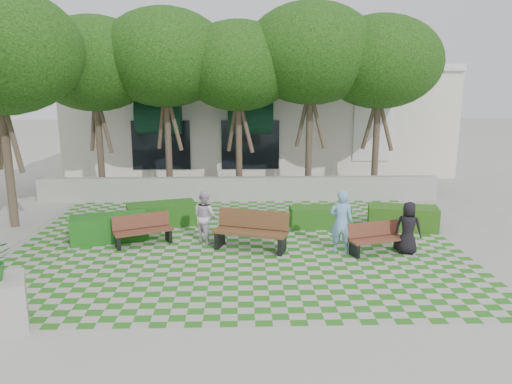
{
  "coord_description": "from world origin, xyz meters",
  "views": [
    {
      "loc": [
        0.09,
        -12.18,
        4.53
      ],
      "look_at": [
        0.5,
        1.5,
        1.4
      ],
      "focal_mm": 35.0,
      "sensor_mm": 36.0,
      "label": 1
    }
  ],
  "objects_px": {
    "bench_mid": "(251,231)",
    "person_dark": "(408,228)",
    "bench_west": "(143,230)",
    "hedge_west": "(109,228)",
    "hedge_midright": "(320,217)",
    "hedge_east": "(403,218)",
    "hedge_midleft": "(162,214)",
    "person_blue": "(341,222)",
    "bench_east": "(376,239)",
    "person_white": "(205,217)"
  },
  "relations": [
    {
      "from": "hedge_west",
      "to": "person_white",
      "type": "xyz_separation_m",
      "value": [
        2.75,
        -0.2,
        0.37
      ]
    },
    {
      "from": "hedge_midleft",
      "to": "person_blue",
      "type": "distance_m",
      "value": 5.79
    },
    {
      "from": "bench_west",
      "to": "hedge_west",
      "type": "bearing_deg",
      "value": 135.65
    },
    {
      "from": "bench_east",
      "to": "hedge_west",
      "type": "distance_m",
      "value": 7.44
    },
    {
      "from": "hedge_west",
      "to": "hedge_east",
      "type": "bearing_deg",
      "value": 5.33
    },
    {
      "from": "hedge_east",
      "to": "bench_mid",
      "type": "bearing_deg",
      "value": -160.28
    },
    {
      "from": "bench_mid",
      "to": "person_white",
      "type": "xyz_separation_m",
      "value": [
        -1.29,
        0.66,
        0.24
      ]
    },
    {
      "from": "bench_west",
      "to": "hedge_east",
      "type": "xyz_separation_m",
      "value": [
        7.68,
        1.19,
        -0.04
      ]
    },
    {
      "from": "hedge_midright",
      "to": "hedge_midleft",
      "type": "height_order",
      "value": "hedge_midleft"
    },
    {
      "from": "bench_west",
      "to": "hedge_east",
      "type": "bearing_deg",
      "value": -15.48
    },
    {
      "from": "hedge_west",
      "to": "person_dark",
      "type": "distance_m",
      "value": 8.26
    },
    {
      "from": "hedge_midright",
      "to": "hedge_east",
      "type": "bearing_deg",
      "value": -7.51
    },
    {
      "from": "bench_west",
      "to": "hedge_east",
      "type": "distance_m",
      "value": 7.77
    },
    {
      "from": "hedge_west",
      "to": "person_dark",
      "type": "relative_size",
      "value": 1.5
    },
    {
      "from": "hedge_east",
      "to": "person_dark",
      "type": "bearing_deg",
      "value": -104.57
    },
    {
      "from": "person_blue",
      "to": "person_white",
      "type": "bearing_deg",
      "value": -6.52
    },
    {
      "from": "hedge_east",
      "to": "bench_west",
      "type": "bearing_deg",
      "value": -171.22
    },
    {
      "from": "bench_east",
      "to": "hedge_midright",
      "type": "bearing_deg",
      "value": 98.01
    },
    {
      "from": "bench_east",
      "to": "person_white",
      "type": "bearing_deg",
      "value": 149.86
    },
    {
      "from": "hedge_midleft",
      "to": "hedge_east",
      "type": "bearing_deg",
      "value": -4.73
    },
    {
      "from": "bench_east",
      "to": "person_white",
      "type": "xyz_separation_m",
      "value": [
        -4.59,
        1.05,
        0.35
      ]
    },
    {
      "from": "hedge_west",
      "to": "person_blue",
      "type": "bearing_deg",
      "value": -10.8
    },
    {
      "from": "hedge_midleft",
      "to": "hedge_west",
      "type": "bearing_deg",
      "value": -131.55
    },
    {
      "from": "bench_east",
      "to": "person_blue",
      "type": "xyz_separation_m",
      "value": [
        -0.95,
        0.03,
        0.46
      ]
    },
    {
      "from": "hedge_east",
      "to": "person_white",
      "type": "height_order",
      "value": "person_white"
    },
    {
      "from": "bench_mid",
      "to": "hedge_midright",
      "type": "bearing_deg",
      "value": 61.62
    },
    {
      "from": "hedge_west",
      "to": "person_blue",
      "type": "xyz_separation_m",
      "value": [
        6.39,
        -1.22,
        0.48
      ]
    },
    {
      "from": "bench_mid",
      "to": "bench_west",
      "type": "xyz_separation_m",
      "value": [
        -3.01,
        0.49,
        -0.1
      ]
    },
    {
      "from": "hedge_midleft",
      "to": "person_dark",
      "type": "height_order",
      "value": "person_dark"
    },
    {
      "from": "bench_west",
      "to": "hedge_east",
      "type": "relative_size",
      "value": 0.81
    },
    {
      "from": "hedge_west",
      "to": "person_blue",
      "type": "relative_size",
      "value": 1.23
    },
    {
      "from": "bench_mid",
      "to": "bench_west",
      "type": "distance_m",
      "value": 3.05
    },
    {
      "from": "bench_mid",
      "to": "hedge_midleft",
      "type": "height_order",
      "value": "bench_mid"
    },
    {
      "from": "hedge_midright",
      "to": "bench_west",
      "type": "bearing_deg",
      "value": -163.72
    },
    {
      "from": "bench_east",
      "to": "hedge_east",
      "type": "bearing_deg",
      "value": 39.39
    },
    {
      "from": "person_dark",
      "to": "hedge_west",
      "type": "bearing_deg",
      "value": 18.02
    },
    {
      "from": "bench_mid",
      "to": "person_dark",
      "type": "xyz_separation_m",
      "value": [
        4.11,
        -0.47,
        0.2
      ]
    },
    {
      "from": "person_blue",
      "to": "bench_east",
      "type": "bearing_deg",
      "value": -173.0
    },
    {
      "from": "bench_mid",
      "to": "person_blue",
      "type": "height_order",
      "value": "person_blue"
    },
    {
      "from": "hedge_east",
      "to": "person_white",
      "type": "relative_size",
      "value": 1.39
    },
    {
      "from": "hedge_east",
      "to": "hedge_midleft",
      "type": "distance_m",
      "value": 7.46
    },
    {
      "from": "bench_west",
      "to": "hedge_midright",
      "type": "distance_m",
      "value": 5.4
    },
    {
      "from": "hedge_midleft",
      "to": "bench_west",
      "type": "bearing_deg",
      "value": -97.67
    },
    {
      "from": "bench_mid",
      "to": "person_dark",
      "type": "relative_size",
      "value": 1.5
    },
    {
      "from": "bench_west",
      "to": "hedge_west",
      "type": "height_order",
      "value": "bench_west"
    },
    {
      "from": "bench_mid",
      "to": "person_blue",
      "type": "relative_size",
      "value": 1.23
    },
    {
      "from": "hedge_midright",
      "to": "hedge_west",
      "type": "distance_m",
      "value": 6.31
    },
    {
      "from": "person_dark",
      "to": "hedge_midright",
      "type": "bearing_deg",
      "value": -24.62
    },
    {
      "from": "hedge_east",
      "to": "hedge_midleft",
      "type": "xyz_separation_m",
      "value": [
        -7.43,
        0.62,
        0.0
      ]
    },
    {
      "from": "bench_mid",
      "to": "hedge_midright",
      "type": "xyz_separation_m",
      "value": [
        2.18,
        2.0,
        -0.18
      ]
    }
  ]
}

